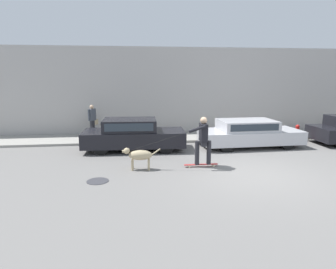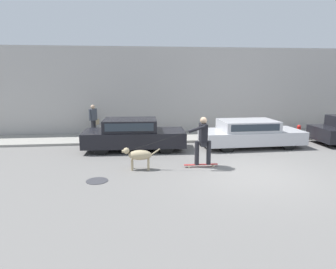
# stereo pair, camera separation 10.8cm
# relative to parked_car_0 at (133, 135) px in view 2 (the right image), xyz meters

# --- Properties ---
(ground_plane) EXTENTS (36.00, 36.00, 0.00)m
(ground_plane) POSITION_rel_parked_car_0_xyz_m (3.54, -3.60, -0.62)
(ground_plane) COLOR slate
(back_wall) EXTENTS (32.00, 0.30, 4.40)m
(back_wall) POSITION_rel_parked_car_0_xyz_m (3.54, 3.50, 1.58)
(back_wall) COLOR #B2ADA8
(back_wall) RESTS_ON ground_plane
(sidewalk_curb) EXTENTS (30.00, 2.28, 0.10)m
(sidewalk_curb) POSITION_rel_parked_car_0_xyz_m (3.54, 2.18, -0.57)
(sidewalk_curb) COLOR gray
(sidewalk_curb) RESTS_ON ground_plane
(parked_car_0) EXTENTS (4.11, 1.82, 1.27)m
(parked_car_0) POSITION_rel_parked_car_0_xyz_m (0.00, 0.00, 0.00)
(parked_car_0) COLOR black
(parked_car_0) RESTS_ON ground_plane
(parked_car_1) EXTENTS (4.27, 1.87, 1.14)m
(parked_car_1) POSITION_rel_parked_car_0_xyz_m (4.90, -0.00, -0.05)
(parked_car_1) COLOR black
(parked_car_1) RESTS_ON ground_plane
(dog) EXTENTS (1.22, 0.37, 0.72)m
(dog) POSITION_rel_parked_car_0_xyz_m (0.17, -2.67, -0.15)
(dog) COLOR tan
(dog) RESTS_ON ground_plane
(skateboarder) EXTENTS (3.00, 0.61, 1.67)m
(skateboarder) POSITION_rel_parked_car_0_xyz_m (2.25, -2.61, 0.32)
(skateboarder) COLOR beige
(skateboarder) RESTS_ON ground_plane
(pedestrian_with_bag) EXTENTS (0.43, 0.59, 1.51)m
(pedestrian_with_bag) POSITION_rel_parked_car_0_xyz_m (-1.91, 2.68, 0.31)
(pedestrian_with_bag) COLOR #28282D
(pedestrian_with_bag) RESTS_ON sidewalk_curb
(manhole_cover) EXTENTS (0.63, 0.63, 0.01)m
(manhole_cover) POSITION_rel_parked_car_0_xyz_m (-1.05, -3.63, -0.62)
(manhole_cover) COLOR #38383D
(manhole_cover) RESTS_ON ground_plane
(fire_hydrant) EXTENTS (0.18, 0.18, 0.77)m
(fire_hydrant) POSITION_rel_parked_car_0_xyz_m (7.54, 0.79, -0.22)
(fire_hydrant) COLOR red
(fire_hydrant) RESTS_ON ground_plane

